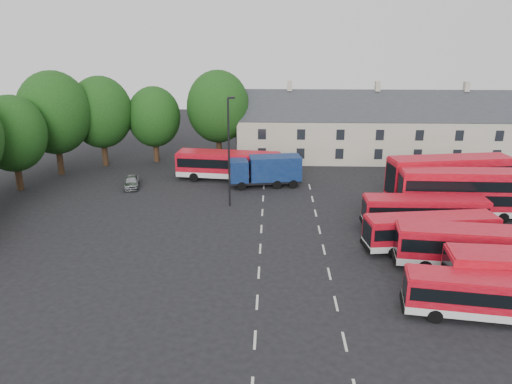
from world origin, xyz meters
TOP-DOWN VIEW (x-y plane):
  - ground at (0.00, 0.00)m, footprint 140.00×140.00m
  - lane_markings at (2.50, 2.00)m, footprint 5.15×33.80m
  - treeline at (-20.74, 19.36)m, footprint 29.92×32.59m
  - terrace_houses at (14.00, 30.00)m, footprint 35.70×7.13m
  - bus_row_a at (13.80, -7.44)m, footprint 9.97×3.66m
  - bus_row_c at (15.42, -0.96)m, footprint 11.34×3.78m
  - bus_row_d at (13.17, 2.17)m, footprint 10.38×3.67m
  - bus_row_e at (13.92, 6.39)m, footprint 10.32×2.44m
  - bus_dd_south at (17.91, 9.24)m, footprint 11.04×2.76m
  - bus_dd_north at (17.90, 12.72)m, footprint 12.04×4.51m
  - bus_north at (-4.05, 20.20)m, footprint 11.77×3.97m
  - box_truck at (0.24, 18.05)m, footprint 7.95×3.62m
  - silver_car at (-14.32, 17.19)m, footprint 2.30×4.04m
  - lamppost at (-3.19, 11.71)m, footprint 0.73×0.43m

SIDE VIEW (x-z plane):
  - ground at x=0.00m, z-range 0.00..0.00m
  - lane_markings at x=2.50m, z-range 0.00..0.01m
  - silver_car at x=-14.32m, z-range 0.00..1.30m
  - bus_row_a at x=13.80m, z-range 0.28..3.03m
  - bus_row_d at x=13.17m, z-range 0.29..3.16m
  - bus_row_e at x=13.92m, z-range 0.29..3.21m
  - box_truck at x=0.24m, z-range 0.21..3.56m
  - bus_row_c at x=15.42m, z-range 0.32..3.46m
  - bus_north at x=-4.05m, z-range 0.33..3.59m
  - bus_dd_south at x=17.91m, z-range 0.31..4.82m
  - bus_dd_north at x=17.90m, z-range 0.34..5.16m
  - terrace_houses at x=14.00m, z-range -1.17..8.89m
  - lamppost at x=-3.19m, z-range 0.35..10.90m
  - treeline at x=-20.74m, z-range 0.68..12.69m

